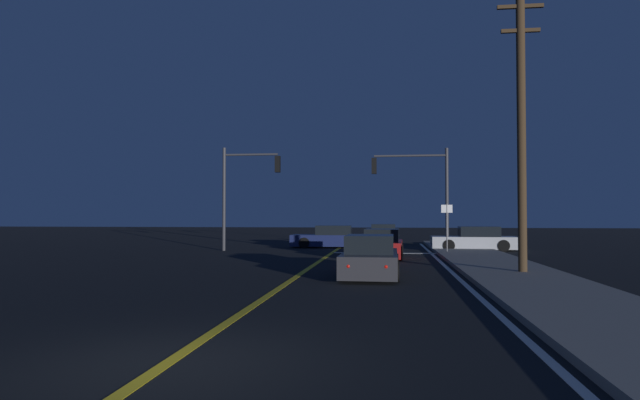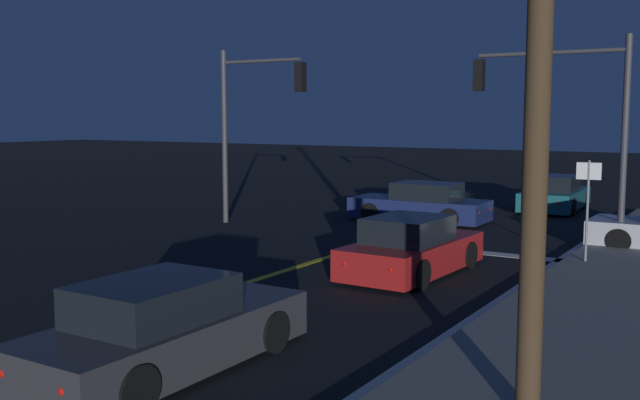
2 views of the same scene
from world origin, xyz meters
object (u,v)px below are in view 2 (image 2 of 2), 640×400
object	(u,v)px
car_distant_tail_teal	(555,195)
street_sign_corner	(588,196)
car_following_oncoming_red	(411,249)
car_parked_curb_charcoal	(165,330)
traffic_signal_far_left	(252,110)
car_lead_oncoming_navy	(421,205)
traffic_signal_near_right	(566,107)

from	to	relation	value
car_distant_tail_teal	street_sign_corner	size ratio (longest dim) A/B	1.78
street_sign_corner	car_following_oncoming_red	bearing A→B (deg)	-138.15
car_parked_curb_charcoal	traffic_signal_far_left	xyz separation A→B (m)	(-7.34, 11.89, 3.19)
car_parked_curb_charcoal	car_following_oncoming_red	xyz separation A→B (m)	(0.30, 7.63, -0.00)
car_lead_oncoming_navy	traffic_signal_far_left	xyz separation A→B (m)	(-4.43, -3.57, 3.19)
car_distant_tail_teal	street_sign_corner	world-z (taller)	street_sign_corner
car_following_oncoming_red	street_sign_corner	distance (m)	4.44
car_distant_tail_teal	traffic_signal_near_right	world-z (taller)	traffic_signal_near_right
car_parked_curb_charcoal	car_lead_oncoming_navy	world-z (taller)	same
car_following_oncoming_red	traffic_signal_far_left	world-z (taller)	traffic_signal_far_left
traffic_signal_near_right	street_sign_corner	size ratio (longest dim) A/B	2.24
car_parked_curb_charcoal	car_lead_oncoming_navy	distance (m)	15.73
traffic_signal_far_left	car_distant_tail_teal	bearing A→B (deg)	50.32
car_parked_curb_charcoal	car_distant_tail_teal	world-z (taller)	same
car_lead_oncoming_navy	car_following_oncoming_red	size ratio (longest dim) A/B	1.10
car_parked_curb_charcoal	street_sign_corner	world-z (taller)	street_sign_corner
car_lead_oncoming_navy	street_sign_corner	size ratio (longest dim) A/B	1.84
car_parked_curb_charcoal	car_distant_tail_teal	distance (m)	20.96
traffic_signal_far_left	car_parked_curb_charcoal	bearing A→B (deg)	-58.30
traffic_signal_near_right	traffic_signal_far_left	distance (m)	9.71
car_lead_oncoming_navy	car_distant_tail_teal	world-z (taller)	same
car_distant_tail_teal	traffic_signal_far_left	world-z (taller)	traffic_signal_far_left
car_distant_tail_teal	car_lead_oncoming_navy	bearing A→B (deg)	-121.56
traffic_signal_near_right	traffic_signal_far_left	xyz separation A→B (m)	(-9.61, -1.40, -0.05)
car_distant_tail_teal	car_parked_curb_charcoal	bearing A→B (deg)	-92.72
car_following_oncoming_red	traffic_signal_far_left	bearing A→B (deg)	153.09
car_distant_tail_teal	street_sign_corner	xyz separation A→B (m)	(3.31, -10.47, 1.12)
car_following_oncoming_red	car_lead_oncoming_navy	bearing A→B (deg)	114.55
car_parked_curb_charcoal	car_following_oncoming_red	distance (m)	7.63
car_lead_oncoming_navy	car_following_oncoming_red	xyz separation A→B (m)	(3.21, -7.83, -0.00)
car_lead_oncoming_navy	traffic_signal_far_left	distance (m)	6.52
car_distant_tail_teal	traffic_signal_near_right	distance (m)	8.58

